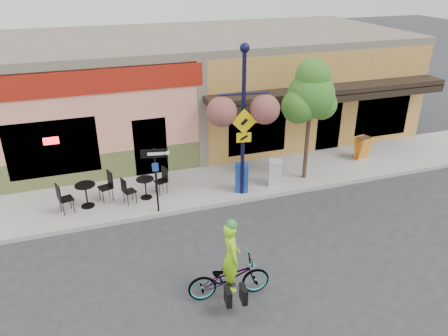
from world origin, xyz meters
name	(u,v)px	position (x,y,z in m)	size (l,w,h in m)	color
ground	(263,208)	(0.00, 0.00, 0.00)	(90.00, 90.00, 0.00)	#2D2D30
sidewalk	(241,180)	(0.00, 2.00, 0.07)	(24.00, 3.00, 0.15)	#9E9B93
curb	(256,198)	(0.00, 0.55, 0.07)	(24.00, 0.12, 0.15)	#A8A59E
building	(199,85)	(0.00, 7.50, 2.25)	(18.20, 8.20, 4.50)	#F8987A
bicycle	(229,278)	(-2.43, -3.55, 0.52)	(0.69, 1.98, 1.04)	maroon
cyclist_rider	(231,265)	(-2.38, -3.55, 0.88)	(0.64, 0.42, 1.77)	#9CEF19
lamp_post	(243,123)	(-0.39, 0.91, 2.66)	(1.60, 0.64, 5.03)	black
one_way_sign	(156,181)	(-3.32, 0.65, 1.22)	(0.82, 0.18, 2.14)	black
cafe_set_left	(86,192)	(-5.42, 1.69, 0.66)	(1.71, 0.86, 1.03)	black
cafe_set_right	(145,185)	(-3.54, 1.64, 0.61)	(1.54, 0.77, 0.93)	black
newspaper_box_blue	(242,178)	(-0.33, 1.09, 0.64)	(0.44, 0.40, 0.99)	#183A95
newspaper_box_grey	(275,173)	(0.92, 1.12, 0.62)	(0.44, 0.40, 0.94)	silver
street_tree	(309,121)	(2.21, 1.30, 2.34)	(1.71, 1.71, 4.37)	#3D7A26
sandwich_board	(366,149)	(5.22, 1.90, 0.61)	(0.55, 0.40, 0.92)	orange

